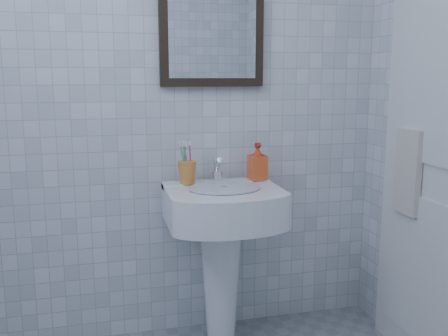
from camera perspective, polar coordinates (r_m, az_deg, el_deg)
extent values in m
cube|color=silver|center=(2.41, -7.34, 9.43)|extent=(2.20, 0.02, 2.50)
cone|color=white|center=(2.46, -0.36, -12.68)|extent=(0.20, 0.20, 0.65)
cube|color=white|center=(2.29, -0.10, -4.23)|extent=(0.52, 0.37, 0.16)
cube|color=white|center=(2.41, -0.91, -1.79)|extent=(0.52, 0.09, 0.03)
cylinder|color=silver|center=(2.24, 0.07, -2.25)|extent=(0.32, 0.32, 0.01)
cylinder|color=silver|center=(2.38, -0.79, -0.98)|extent=(0.05, 0.05, 0.05)
cylinder|color=silver|center=(2.35, -0.71, 0.40)|extent=(0.03, 0.10, 0.08)
cylinder|color=silver|center=(2.39, -0.90, 0.06)|extent=(0.03, 0.05, 0.09)
imported|color=#E24516|center=(2.43, 3.83, 0.75)|extent=(0.09, 0.09, 0.18)
cube|color=black|center=(2.44, -1.39, 16.57)|extent=(0.50, 0.04, 0.62)
cube|color=silver|center=(2.42, -1.29, 16.62)|extent=(0.42, 0.00, 0.54)
cube|color=silver|center=(2.22, 23.90, 2.08)|extent=(0.04, 0.80, 2.00)
torus|color=silver|center=(2.35, 20.97, 3.91)|extent=(0.01, 0.18, 0.18)
cube|color=beige|center=(2.36, 20.29, -0.43)|extent=(0.03, 0.16, 0.38)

